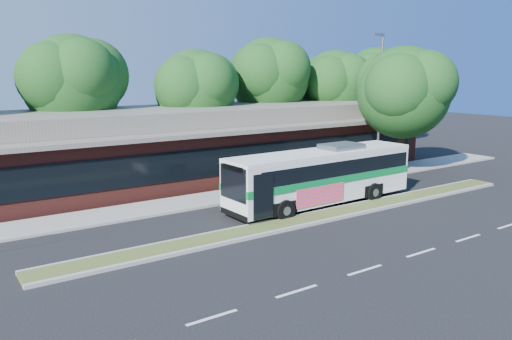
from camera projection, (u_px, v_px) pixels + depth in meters
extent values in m
plane|color=black|center=(330.00, 221.00, 22.83)|extent=(120.00, 120.00, 0.00)
cube|color=#4C5B26|center=(322.00, 216.00, 23.31)|extent=(26.00, 1.10, 0.15)
cube|color=gray|center=(253.00, 192.00, 28.02)|extent=(44.00, 2.60, 0.12)
cube|color=#57211B|center=(197.00, 150.00, 33.08)|extent=(32.00, 10.00, 3.20)
cube|color=#686458|center=(197.00, 124.00, 32.74)|extent=(33.20, 11.20, 0.24)
cube|color=#686458|center=(197.00, 115.00, 32.62)|extent=(30.00, 8.00, 1.00)
cube|color=black|center=(238.00, 159.00, 28.97)|extent=(30.00, 0.06, 1.60)
cylinder|color=slate|center=(380.00, 107.00, 32.13)|extent=(0.16, 0.16, 9.00)
cube|color=slate|center=(379.00, 34.00, 31.04)|extent=(0.90, 0.18, 0.14)
cylinder|color=black|center=(77.00, 146.00, 31.55)|extent=(0.44, 0.44, 4.20)
sphere|color=#143C16|center=(72.00, 83.00, 30.80)|extent=(6.00, 6.00, 6.00)
sphere|color=#143C16|center=(92.00, 75.00, 31.82)|extent=(4.68, 4.68, 4.68)
cylinder|color=black|center=(197.00, 141.00, 35.19)|extent=(0.44, 0.44, 3.78)
sphere|color=#143C16|center=(196.00, 90.00, 34.51)|extent=(5.60, 5.60, 5.60)
sphere|color=#143C16|center=(208.00, 83.00, 35.46)|extent=(4.37, 4.37, 4.37)
cylinder|color=black|center=(269.00, 129.00, 39.81)|extent=(0.44, 0.44, 4.41)
sphere|color=#143C16|center=(269.00, 78.00, 39.02)|extent=(6.20, 6.20, 6.20)
sphere|color=#143C16|center=(280.00, 71.00, 40.07)|extent=(4.84, 4.84, 4.84)
cylinder|color=black|center=(333.00, 129.00, 42.36)|extent=(0.44, 0.44, 3.86)
sphere|color=#143C16|center=(334.00, 85.00, 41.65)|extent=(5.80, 5.80, 5.80)
sphere|color=#143C16|center=(342.00, 80.00, 42.63)|extent=(4.52, 4.52, 4.52)
cylinder|color=black|center=(373.00, 123.00, 46.46)|extent=(0.44, 0.44, 4.12)
sphere|color=#143C16|center=(375.00, 81.00, 45.71)|extent=(6.00, 6.00, 6.00)
sphere|color=#143C16|center=(382.00, 75.00, 46.73)|extent=(4.68, 4.68, 4.68)
cube|color=white|center=(322.00, 175.00, 25.34)|extent=(10.81, 2.60, 2.47)
cube|color=black|center=(326.00, 165.00, 25.40)|extent=(9.95, 2.62, 0.74)
cube|color=white|center=(322.00, 153.00, 25.12)|extent=(10.83, 2.62, 0.23)
cube|color=#057630|center=(322.00, 177.00, 25.35)|extent=(10.86, 2.66, 0.34)
cube|color=black|center=(233.00, 183.00, 22.18)|extent=(0.11, 2.01, 1.53)
cube|color=black|center=(391.00, 154.00, 28.33)|extent=(0.11, 1.87, 0.99)
cube|color=#C339A3|center=(320.00, 195.00, 23.86)|extent=(3.04, 0.14, 0.90)
cube|color=slate|center=(341.00, 146.00, 25.85)|extent=(2.19, 1.50, 0.27)
cylinder|color=black|center=(285.00, 210.00, 22.74)|extent=(0.99, 0.35, 0.99)
cylinder|color=black|center=(256.00, 200.00, 24.53)|extent=(0.99, 0.35, 0.99)
cylinder|color=black|center=(373.00, 192.00, 26.19)|extent=(0.99, 0.35, 0.99)
cylinder|color=black|center=(342.00, 184.00, 27.98)|extent=(0.99, 0.35, 0.99)
cylinder|color=black|center=(400.00, 148.00, 32.86)|extent=(0.44, 0.44, 3.60)
sphere|color=#143C16|center=(404.00, 93.00, 32.17)|extent=(5.95, 5.95, 5.95)
sphere|color=#143C16|center=(412.00, 85.00, 33.17)|extent=(4.64, 4.64, 4.64)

